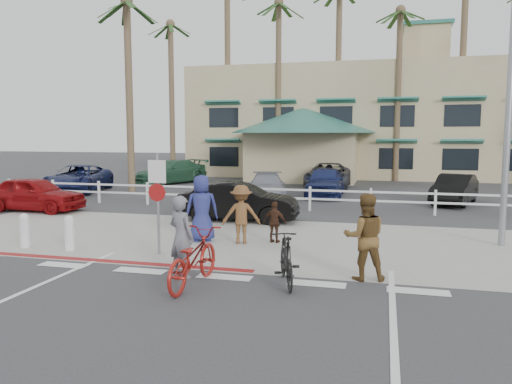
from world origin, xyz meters
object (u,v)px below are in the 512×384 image
(car_white_sedan, at_px, (239,202))
(bike_red, at_px, (193,258))
(sign_post, at_px, (158,199))
(car_red_compact, at_px, (34,194))
(bike_black, at_px, (286,259))

(car_white_sedan, bearing_deg, bike_red, -173.23)
(sign_post, bearing_deg, car_white_sedan, 83.79)
(car_white_sedan, distance_m, car_red_compact, 8.70)
(bike_red, bearing_deg, car_white_sedan, -77.59)
(bike_black, height_order, car_white_sedan, car_white_sedan)
(sign_post, distance_m, bike_black, 4.20)
(car_red_compact, bearing_deg, sign_post, -123.37)
(bike_red, bearing_deg, sign_post, -48.48)
(car_red_compact, bearing_deg, bike_red, -127.37)
(car_white_sedan, bearing_deg, bike_black, -159.11)
(sign_post, height_order, car_red_compact, sign_post)
(bike_red, bearing_deg, bike_black, -160.07)
(bike_black, distance_m, car_red_compact, 13.88)
(car_white_sedan, relative_size, car_red_compact, 1.02)
(bike_red, relative_size, car_red_compact, 0.53)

